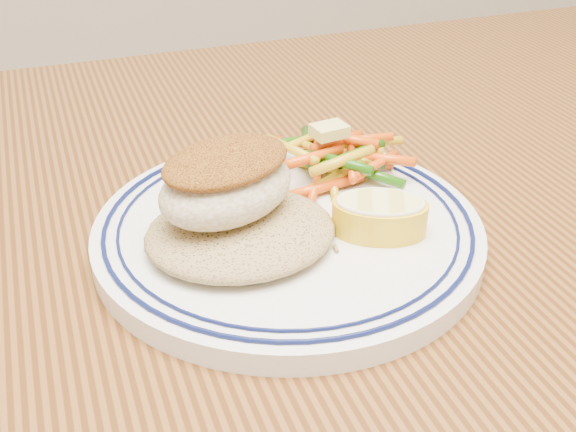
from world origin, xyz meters
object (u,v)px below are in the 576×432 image
Objects in this scene: dining_table at (254,407)px; lemon_wedge at (380,215)px; fish_fillet at (226,181)px; rice_pilaf at (240,228)px; plate at (288,230)px; vegetable_pile at (334,157)px.

dining_table is 20.38× the size of lemon_wedge.
fish_fillet reaches higher than dining_table.
fish_fillet reaches higher than rice_pilaf.
dining_table is at bearing -172.62° from lemon_wedge.
dining_table is 0.12m from plate.
rice_pilaf is 1.07× the size of vegetable_pile.
plate is 0.06m from fish_fillet.
plate is 0.06m from lemon_wedge.
plate is 3.43× the size of lemon_wedge.
vegetable_pile is at bearing 29.70° from fish_fillet.
vegetable_pile reaches higher than dining_table.
fish_fillet reaches higher than lemon_wedge.
lemon_wedge is at bearing -92.99° from vegetable_pile.
dining_table is at bearing -133.30° from plate.
plate is at bearing 148.65° from lemon_wedge.
plate reaches higher than dining_table.
fish_fillet is 0.10m from lemon_wedge.
vegetable_pile is (0.09, 0.05, -0.03)m from fish_fillet.
rice_pilaf is 0.11m from vegetable_pile.
fish_fillet is 1.47× the size of lemon_wedge.
lemon_wedge is (0.09, -0.02, 0.00)m from rice_pilaf.
fish_fillet is at bearing -150.30° from vegetable_pile.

